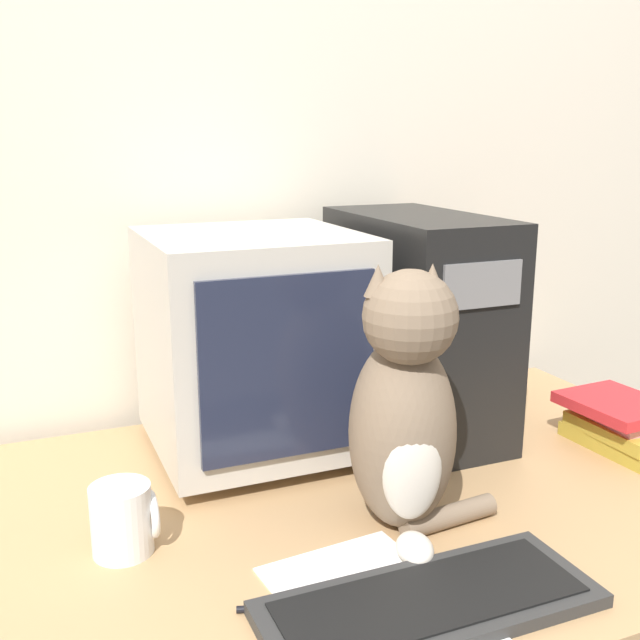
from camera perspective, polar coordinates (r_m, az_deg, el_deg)
The scene contains 9 objects.
wall_back at distance 1.61m, azimuth -6.10°, elevation 11.35°, with size 7.00×0.05×2.50m.
crt_monitor at distance 1.37m, azimuth -5.08°, elevation -1.68°, with size 0.37×0.38×0.41m.
computer_tower at distance 1.49m, azimuth 7.31°, elevation -0.30°, with size 0.22×0.43×0.43m.
keyboard at distance 1.01m, azimuth 8.36°, elevation -20.59°, with size 0.43×0.17×0.02m.
cat at distance 1.11m, azimuth 6.49°, elevation -7.10°, with size 0.25×0.26×0.41m.
book_stack at distance 1.54m, azimuth 21.90°, elevation -7.31°, with size 0.17×0.22×0.09m.
pen at distance 1.00m, azimuth -2.23°, elevation -21.04°, with size 0.13×0.05×0.01m.
paper_sheet at distance 1.02m, azimuth 4.25°, elevation -20.85°, with size 0.24×0.31×0.00m.
mug at distance 1.13m, azimuth -14.73°, elevation -14.46°, with size 0.09×0.09×0.10m.
Camera 1 is at (-0.46, -0.57, 1.32)m, focal length 42.00 mm.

